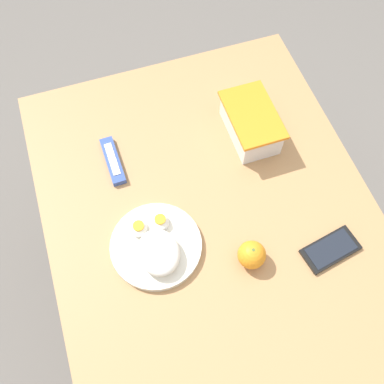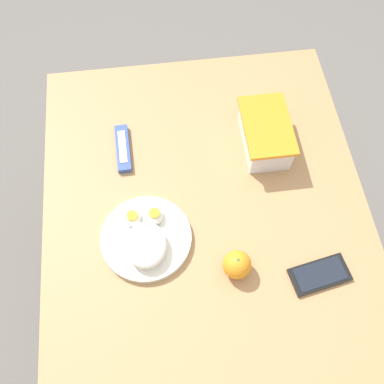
# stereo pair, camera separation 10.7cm
# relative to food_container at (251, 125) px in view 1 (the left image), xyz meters

# --- Properties ---
(ground_plane) EXTENTS (10.00, 10.00, 0.00)m
(ground_plane) POSITION_rel_food_container_xyz_m (0.23, -0.19, -0.79)
(ground_plane) COLOR #66605B
(table) EXTENTS (1.14, 0.87, 0.75)m
(table) POSITION_rel_food_container_xyz_m (0.23, -0.19, -0.13)
(table) COLOR #AD7F51
(table) RESTS_ON ground_plane
(food_container) EXTENTS (0.21, 0.13, 0.09)m
(food_container) POSITION_rel_food_container_xyz_m (0.00, 0.00, 0.00)
(food_container) COLOR white
(food_container) RESTS_ON table
(orange_fruit) EXTENTS (0.07, 0.07, 0.07)m
(orange_fruit) POSITION_rel_food_container_xyz_m (0.36, -0.14, -0.01)
(orange_fruit) COLOR orange
(orange_fruit) RESTS_ON table
(rice_plate) EXTENTS (0.23, 0.23, 0.07)m
(rice_plate) POSITION_rel_food_container_xyz_m (0.26, -0.36, -0.02)
(rice_plate) COLOR silver
(rice_plate) RESTS_ON table
(candy_bar) EXTENTS (0.15, 0.04, 0.02)m
(candy_bar) POSITION_rel_food_container_xyz_m (-0.03, -0.40, -0.03)
(candy_bar) COLOR #334C9E
(candy_bar) RESTS_ON table
(cell_phone) EXTENTS (0.10, 0.16, 0.01)m
(cell_phone) POSITION_rel_food_container_xyz_m (0.40, 0.06, -0.04)
(cell_phone) COLOR black
(cell_phone) RESTS_ON table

